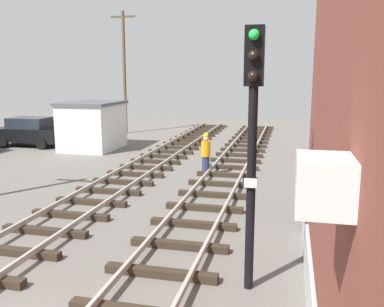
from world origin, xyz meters
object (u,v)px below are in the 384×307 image
Objects in this scene: signal_mast at (252,130)px; utility_pole_far at (124,71)px; control_hut at (93,125)px; parked_car_black at (30,131)px; track_worker_foreground at (206,155)px.

utility_pole_far reaches higher than signal_mast.
parked_car_black is at bearing 179.64° from control_hut.
parked_car_black is 8.49m from utility_pole_far.
signal_mast is at bearing -53.76° from control_hut.
control_hut is at bearing -0.36° from parked_car_black.
signal_mast is 1.23× the size of parked_car_black.
control_hut is 0.90× the size of parked_car_black.
control_hut is 0.43× the size of utility_pole_far.
control_hut is (-10.53, 14.37, -1.87)m from signal_mast.
parked_car_black is 0.48× the size of utility_pole_far.
control_hut is at bearing 147.01° from track_worker_foreground.
track_worker_foreground is at bearing 106.56° from signal_mast.
utility_pole_far is at bearing 125.49° from track_worker_foreground.
signal_mast is 24.10m from utility_pole_far.
track_worker_foreground is (7.76, -5.04, -0.46)m from control_hut.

